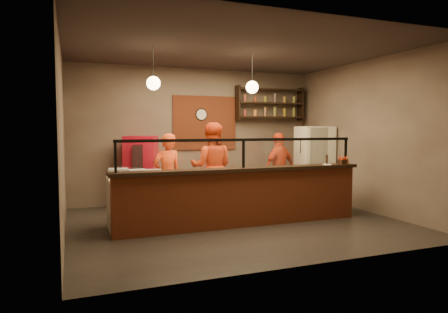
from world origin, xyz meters
name	(u,v)px	position (x,y,z in m)	size (l,w,h in m)	color
floor	(237,222)	(0.00, 0.00, 0.00)	(6.00, 6.00, 0.00)	black
ceiling	(237,49)	(0.00, 0.00, 3.20)	(6.00, 6.00, 0.00)	#332A27
wall_back	(197,135)	(0.00, 2.50, 1.60)	(6.00, 6.00, 0.00)	#746455
wall_left	(62,139)	(-3.00, 0.00, 1.60)	(5.00, 5.00, 0.00)	#746455
wall_right	(367,136)	(3.00, 0.00, 1.60)	(5.00, 5.00, 0.00)	#746455
wall_front	(314,141)	(0.00, -2.50, 1.60)	(6.00, 6.00, 0.00)	#746455
brick_patch	(205,123)	(0.20, 2.47, 1.90)	(1.60, 0.04, 1.30)	#964020
service_counter	(243,199)	(0.00, -0.30, 0.50)	(4.60, 0.25, 1.00)	#964020
counter_ledge	(243,169)	(0.00, -0.30, 1.03)	(4.70, 0.37, 0.06)	black
worktop_cabinet	(233,198)	(0.00, 0.20, 0.42)	(4.60, 0.75, 0.85)	gray
worktop	(233,175)	(0.00, 0.20, 0.88)	(4.60, 0.75, 0.05)	silver
sneeze_guard	(243,150)	(0.00, -0.30, 1.37)	(4.50, 0.05, 0.52)	white
wall_shelving	(270,103)	(1.90, 2.32, 2.40)	(1.84, 0.28, 0.85)	black
wall_clock	(201,115)	(0.10, 2.46, 2.10)	(0.30, 0.30, 0.04)	black
pendant_left	(153,83)	(-1.50, 0.20, 2.55)	(0.24, 0.24, 0.77)	black
pendant_right	(252,87)	(0.40, 0.20, 2.55)	(0.24, 0.24, 0.77)	black
cook_left	(167,175)	(-1.10, 0.94, 0.83)	(0.61, 0.40, 1.67)	red
cook_mid	(212,167)	(-0.10, 1.14, 0.94)	(0.92, 0.72, 1.89)	red
cook_right	(279,169)	(1.63, 1.31, 0.83)	(0.98, 0.41, 1.67)	red
fridge	(314,164)	(2.60, 1.36, 0.90)	(0.75, 0.70, 1.81)	silver
red_cooler	(141,172)	(-1.41, 2.15, 0.80)	(0.68, 0.63, 1.59)	red
pizza_dough	(266,172)	(0.67, 0.11, 0.91)	(0.52, 0.52, 0.01)	beige
prep_tub_a	(137,174)	(-1.82, 0.14, 0.98)	(0.30, 0.24, 0.15)	white
prep_tub_b	(119,173)	(-2.11, 0.29, 0.98)	(0.33, 0.27, 0.17)	silver
prep_tub_c	(153,174)	(-1.57, 0.02, 0.97)	(0.30, 0.24, 0.15)	silver
rolling_pin	(206,173)	(-0.55, 0.15, 0.93)	(0.06, 0.06, 0.37)	yellow
condiment_caddy	(343,162)	(2.14, -0.32, 1.10)	(0.16, 0.13, 0.09)	black
pepper_mill	(327,160)	(1.78, -0.30, 1.15)	(0.04, 0.04, 0.19)	black
small_plate	(327,165)	(1.75, -0.36, 1.07)	(0.17, 0.17, 0.01)	white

